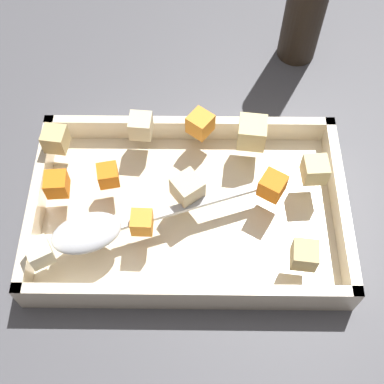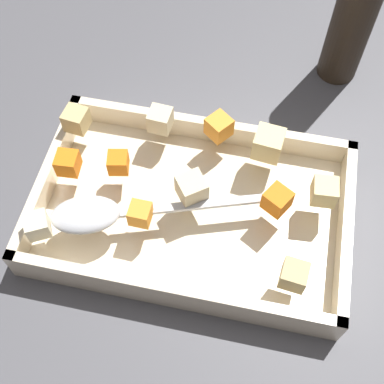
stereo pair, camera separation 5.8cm
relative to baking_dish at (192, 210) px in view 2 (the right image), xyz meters
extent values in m
plane|color=#4C4C51|center=(-0.01, -0.01, -0.01)|extent=(4.00, 4.00, 0.00)
cube|color=beige|center=(0.00, 0.00, -0.01)|extent=(0.37, 0.24, 0.01)
cube|color=beige|center=(0.00, -0.11, 0.02)|extent=(0.37, 0.01, 0.03)
cube|color=beige|center=(0.00, 0.11, 0.02)|extent=(0.37, 0.01, 0.03)
cube|color=beige|center=(-0.18, 0.00, 0.02)|extent=(0.01, 0.24, 0.03)
cube|color=beige|center=(0.18, 0.00, 0.02)|extent=(0.01, 0.24, 0.03)
cube|color=orange|center=(0.15, -0.01, 0.05)|extent=(0.03, 0.03, 0.03)
cube|color=orange|center=(0.05, 0.04, 0.05)|extent=(0.02, 0.02, 0.02)
cube|color=orange|center=(-0.01, -0.10, 0.05)|extent=(0.04, 0.04, 0.03)
cube|color=orange|center=(0.09, -0.02, 0.05)|extent=(0.03, 0.03, 0.02)
cube|color=orange|center=(-0.10, -0.01, 0.05)|extent=(0.04, 0.04, 0.03)
cube|color=tan|center=(-0.12, 0.08, 0.05)|extent=(0.03, 0.03, 0.03)
cube|color=beige|center=(0.00, 0.00, 0.05)|extent=(0.04, 0.04, 0.03)
cube|color=beige|center=(0.16, 0.08, 0.05)|extent=(0.03, 0.03, 0.03)
cube|color=#E0CC89|center=(-0.08, -0.08, 0.05)|extent=(0.04, 0.04, 0.03)
cube|color=beige|center=(0.06, -0.09, 0.05)|extent=(0.03, 0.03, 0.03)
cube|color=tan|center=(0.16, -0.07, 0.05)|extent=(0.03, 0.03, 0.03)
cube|color=#E0CC89|center=(-0.15, -0.03, 0.05)|extent=(0.03, 0.03, 0.03)
ellipsoid|color=silver|center=(0.11, 0.05, 0.04)|extent=(0.09, 0.07, 0.02)
cube|color=silver|center=(-0.01, 0.01, 0.04)|extent=(0.18, 0.07, 0.01)
cylinder|color=#2D2319|center=(-0.16, -0.28, 0.10)|extent=(0.06, 0.06, 0.22)
camera|label=1|loc=(0.00, 0.30, 0.55)|focal=47.56mm
camera|label=2|loc=(-0.06, 0.29, 0.55)|focal=47.56mm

